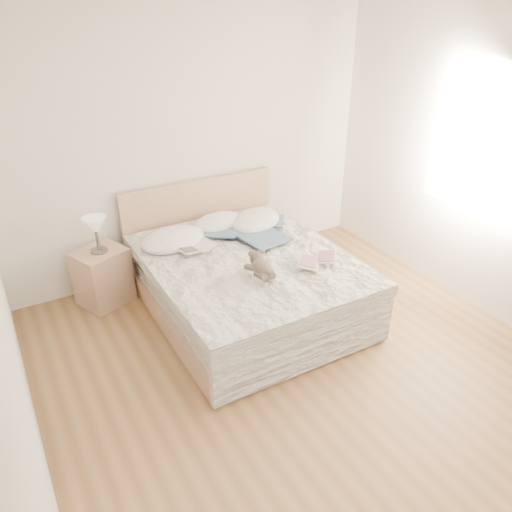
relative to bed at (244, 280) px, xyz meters
name	(u,v)px	position (x,y,z in m)	size (l,w,h in m)	color
floor	(315,380)	(0.00, -1.19, -0.31)	(4.00, 4.50, 0.00)	brown
ceiling	(343,0)	(0.00, -1.19, 2.39)	(4.00, 4.50, 0.00)	white
wall_back	(193,146)	(0.00, 1.06, 1.04)	(4.00, 0.02, 2.70)	silver
wall_left	(1,310)	(-2.00, -1.19, 1.04)	(0.02, 4.50, 2.70)	silver
window	(489,157)	(1.99, -0.89, 1.14)	(0.02, 1.30, 1.10)	white
bed	(244,280)	(0.00, 0.00, 0.00)	(1.72, 2.14, 1.00)	tan
nightstand	(103,276)	(-1.14, 0.78, -0.03)	(0.45, 0.40, 0.56)	tan
table_lamp	(95,227)	(-1.14, 0.77, 0.51)	(0.28, 0.28, 0.35)	#4F4945
pillow_left	(173,240)	(-0.49, 0.51, 0.33)	(0.64, 0.45, 0.19)	white
pillow_middle	(218,222)	(0.06, 0.66, 0.33)	(0.54, 0.38, 0.16)	white
pillow_right	(256,221)	(0.41, 0.49, 0.33)	(0.62, 0.44, 0.19)	white
blouse	(258,234)	(0.29, 0.22, 0.32)	(0.63, 0.67, 0.03)	#304962
photo_book	(195,247)	(-0.37, 0.27, 0.32)	(0.36, 0.25, 0.03)	silver
childrens_book	(317,260)	(0.48, -0.49, 0.32)	(0.39, 0.26, 0.03)	beige
teddy_bear	(262,273)	(-0.08, -0.48, 0.34)	(0.21, 0.30, 0.16)	brown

